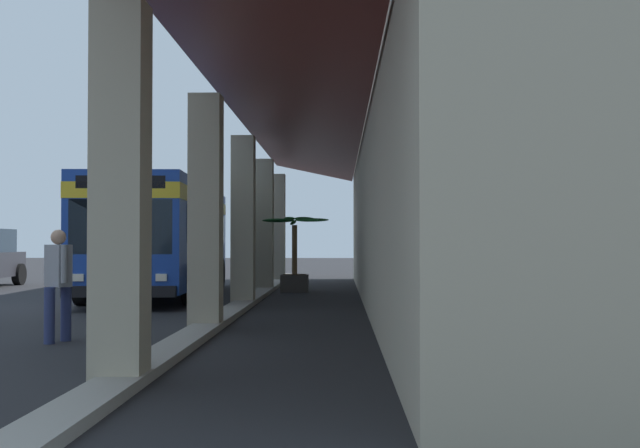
% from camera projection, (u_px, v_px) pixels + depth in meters
% --- Properties ---
extents(ground, '(120.00, 120.00, 0.00)m').
position_uv_depth(ground, '(435.00, 308.00, 18.81)').
color(ground, '#262628').
extents(curb_strip, '(33.44, 0.50, 0.12)m').
position_uv_depth(curb_strip, '(246.00, 302.00, 19.85)').
color(curb_strip, '#9E998E').
rests_on(curb_strip, ground).
extents(transit_bus, '(11.32, 3.18, 3.34)m').
position_uv_depth(transit_bus, '(163.00, 230.00, 23.23)').
color(transit_bus, '#193D9E').
rests_on(transit_bus, ground).
extents(pedestrian, '(0.58, 0.50, 1.70)m').
position_uv_depth(pedestrian, '(58.00, 279.00, 12.34)').
color(pedestrian, navy).
rests_on(pedestrian, ground).
extents(potted_palm, '(1.53, 2.05, 2.32)m').
position_uv_depth(potted_palm, '(295.00, 271.00, 24.82)').
color(potted_palm, '#4C4742').
rests_on(potted_palm, ground).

